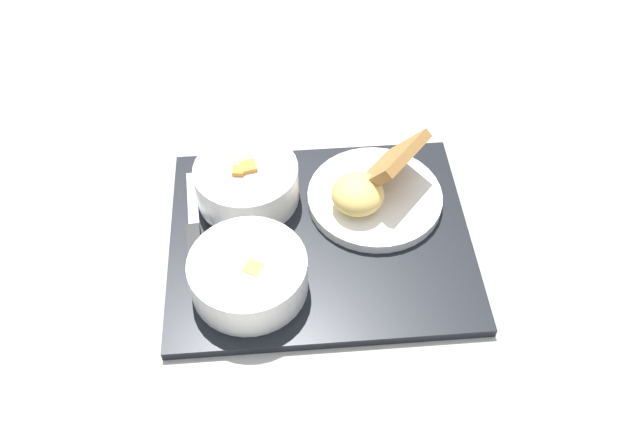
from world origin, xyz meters
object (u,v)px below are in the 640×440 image
object	(u,v)px
plate_main	(373,191)
spoon	(217,222)
knife	(194,243)
bowl_soup	(248,273)
bowl_salad	(247,181)

from	to	relation	value
plate_main	spoon	size ratio (longest dim) A/B	1.14
plate_main	spoon	world-z (taller)	plate_main
plate_main	knife	distance (m)	0.25
bowl_soup	knife	distance (m)	0.10
bowl_soup	bowl_salad	bearing A→B (deg)	85.90
bowl_soup	knife	size ratio (longest dim) A/B	0.77
bowl_soup	plate_main	bearing A→B (deg)	33.37
bowl_soup	spoon	xyz separation A→B (m)	(-0.03, 0.11, -0.02)
knife	bowl_salad	bearing A→B (deg)	-45.04
bowl_salad	plate_main	xyz separation A→B (m)	(0.17, -0.03, -0.01)
knife	spoon	bearing A→B (deg)	-42.75
bowl_salad	knife	bearing A→B (deg)	-134.68
bowl_salad	knife	distance (m)	0.11
plate_main	spoon	distance (m)	0.21
bowl_soup	plate_main	size ratio (longest dim) A/B	0.78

